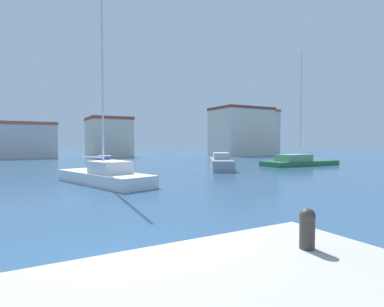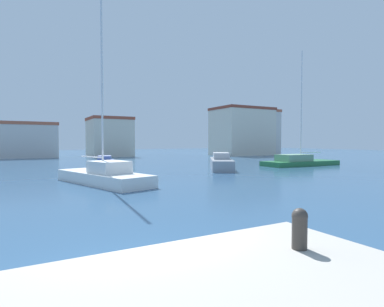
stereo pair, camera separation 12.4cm
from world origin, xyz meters
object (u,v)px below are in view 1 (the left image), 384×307
Objects in this scene: motorboat_grey_outer_mooring at (221,163)px; mooring_bollard at (307,227)px; sailboat_white_distant_east at (105,175)px; motorboat_blue_near_pier at (105,163)px; sailboat_green_far_left at (298,161)px.

mooring_bollard is at bearing -121.76° from motorboat_grey_outer_mooring.
sailboat_white_distant_east is at bearing 86.22° from mooring_bollard.
sailboat_white_distant_east reaches higher than mooring_bollard.
mooring_bollard reaches higher than motorboat_blue_near_pier.
motorboat_blue_near_pier is at bearing 154.79° from sailboat_green_far_left.
sailboat_white_distant_east reaches higher than motorboat_blue_near_pier.
sailboat_green_far_left is at bearing -25.21° from motorboat_blue_near_pier.
motorboat_blue_near_pier is (-8.99, 8.31, -0.17)m from motorboat_grey_outer_mooring.
sailboat_white_distant_east reaches higher than sailboat_green_far_left.
sailboat_white_distant_east is at bearing -103.28° from motorboat_blue_near_pier.
mooring_bollard reaches higher than motorboat_grey_outer_mooring.
motorboat_blue_near_pier is 20.77m from sailboat_green_far_left.
sailboat_green_far_left reaches higher than mooring_bollard.
sailboat_green_far_left is at bearing 42.15° from mooring_bollard.
sailboat_white_distant_east is 2.03× the size of motorboat_blue_near_pier.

